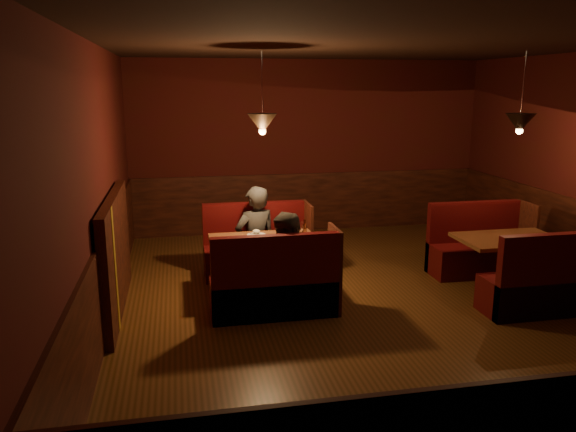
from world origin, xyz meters
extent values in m
cube|color=#472B0F|center=(0.00, 0.00, -0.01)|extent=(6.00, 7.00, 0.01)
cube|color=black|center=(0.00, 0.00, 2.90)|extent=(6.00, 7.00, 0.01)
cube|color=#400E0F|center=(0.00, 3.50, 1.45)|extent=(6.00, 0.01, 2.90)
cube|color=#400E0F|center=(-3.00, 0.00, 1.45)|extent=(0.01, 7.00, 2.90)
cube|color=black|center=(0.00, 3.48, 0.50)|extent=(6.00, 0.04, 1.00)
cube|color=black|center=(-2.98, 0.00, 0.50)|extent=(0.04, 7.00, 1.00)
cube|color=black|center=(-2.92, 0.40, 0.65)|extent=(0.10, 2.20, 1.30)
cube|color=#A68623|center=(-2.87, -0.15, 0.65)|extent=(0.01, 0.12, 1.30)
cylinder|color=#333333|center=(-1.23, 0.59, 2.45)|extent=(0.01, 0.01, 0.80)
cone|color=black|center=(-1.23, 0.59, 2.05)|extent=(0.34, 0.34, 0.22)
sphere|color=#FFBF72|center=(-1.23, 0.59, 1.96)|extent=(0.08, 0.08, 0.08)
cylinder|color=#333333|center=(1.69, 0.08, 2.45)|extent=(0.01, 0.01, 0.80)
cone|color=black|center=(1.69, 0.08, 2.05)|extent=(0.34, 0.34, 0.22)
sphere|color=#FFBF72|center=(1.69, 0.08, 1.96)|extent=(0.08, 0.08, 0.08)
cube|color=brown|center=(-1.23, 0.59, 0.66)|extent=(1.27, 0.77, 0.05)
cylinder|color=black|center=(-1.23, 0.59, 0.32)|extent=(0.13, 0.13, 0.64)
cylinder|color=black|center=(-1.23, 0.59, 0.02)|extent=(0.51, 0.51, 0.04)
cylinder|color=silver|center=(-1.15, 0.51, 0.69)|extent=(0.25, 0.25, 0.02)
cube|color=black|center=(-1.21, 0.53, 0.71)|extent=(0.08, 0.07, 0.03)
ellipsoid|color=silver|center=(-1.23, 0.48, 0.72)|extent=(0.06, 0.06, 0.05)
cube|color=tan|center=(-1.09, 0.40, 0.71)|extent=(0.08, 0.07, 0.03)
cylinder|color=silver|center=(-1.16, 0.43, 0.70)|extent=(0.06, 0.11, 0.01)
cylinder|color=silver|center=(-1.30, 0.75, 0.69)|extent=(0.24, 0.24, 0.01)
ellipsoid|color=beige|center=(-1.29, 0.81, 0.72)|extent=(0.09, 0.09, 0.05)
cube|color=silver|center=(-1.30, 0.75, 0.70)|extent=(0.16, 0.12, 0.00)
cylinder|color=white|center=(-0.94, 0.60, 0.72)|extent=(0.05, 0.05, 0.08)
cylinder|color=white|center=(-0.71, 0.77, 0.75)|extent=(0.07, 0.07, 0.14)
cylinder|color=white|center=(-0.81, 0.43, 0.75)|extent=(0.07, 0.07, 0.14)
cylinder|color=#47230F|center=(-0.73, 0.61, 0.76)|extent=(0.05, 0.05, 0.15)
cylinder|color=#47230F|center=(-0.73, 0.61, 0.86)|extent=(0.02, 0.02, 0.06)
ellipsoid|color=white|center=(-0.91, 0.42, 0.70)|extent=(0.10, 0.09, 0.04)
cube|color=#340910|center=(-1.23, 1.25, 0.20)|extent=(1.37, 0.50, 0.41)
cube|color=#340910|center=(-1.23, 1.45, 0.48)|extent=(1.37, 0.11, 0.96)
cube|color=black|center=(-0.53, 1.25, 0.48)|extent=(0.04, 0.50, 0.96)
cube|color=#340910|center=(-1.23, -0.07, 0.20)|extent=(1.37, 0.50, 0.41)
cube|color=#340910|center=(-1.23, -0.26, 0.48)|extent=(1.37, 0.11, 0.96)
cube|color=black|center=(-0.53, -0.07, 0.48)|extent=(0.04, 0.50, 0.96)
cube|color=brown|center=(1.69, 0.08, 0.66)|extent=(1.21, 0.77, 0.05)
cylinder|color=black|center=(1.69, 0.08, 0.32)|extent=(0.13, 0.13, 0.64)
cylinder|color=black|center=(1.69, 0.08, 0.02)|extent=(0.51, 0.51, 0.04)
cube|color=#340910|center=(1.69, 0.74, 0.20)|extent=(1.30, 0.50, 0.41)
cube|color=#340910|center=(1.69, 0.93, 0.48)|extent=(1.30, 0.11, 0.95)
cube|color=black|center=(2.36, 0.74, 0.48)|extent=(0.04, 0.50, 0.95)
cube|color=#340910|center=(1.69, -0.58, 0.20)|extent=(1.30, 0.50, 0.41)
cube|color=#340910|center=(1.69, -0.78, 0.48)|extent=(1.30, 0.11, 0.95)
imported|color=#2F2F2F|center=(-1.25, 1.17, 0.79)|extent=(0.66, 0.53, 1.57)
imported|color=#302B26|center=(-1.04, -0.06, 0.74)|extent=(0.88, 0.79, 1.48)
camera|label=1|loc=(-2.20, -5.82, 2.47)|focal=35.00mm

